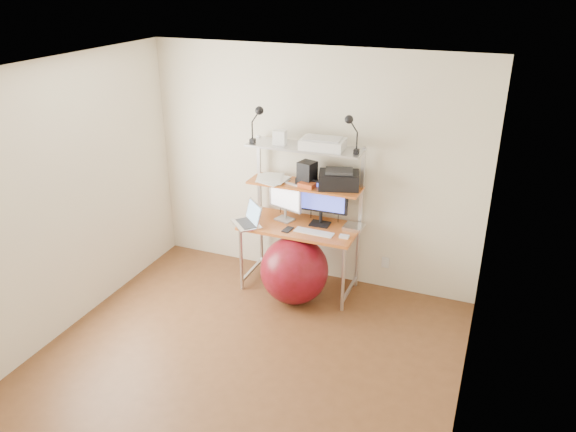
% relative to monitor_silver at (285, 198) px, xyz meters
% --- Properties ---
extents(room, '(3.60, 3.60, 3.60)m').
position_rel_monitor_silver_xyz_m(room, '(0.20, -1.52, 0.27)').
color(room, brown).
rests_on(room, ground).
extents(computer_desk, '(1.20, 0.60, 1.57)m').
position_rel_monitor_silver_xyz_m(computer_desk, '(0.20, -0.02, -0.03)').
color(computer_desk, '#C95B27').
rests_on(computer_desk, ground).
extents(desktop, '(1.20, 0.60, 0.00)m').
position_rel_monitor_silver_xyz_m(desktop, '(0.20, -0.08, -0.24)').
color(desktop, '#C95B27').
rests_on(desktop, computer_desk).
extents(mid_shelf, '(1.18, 0.34, 0.00)m').
position_rel_monitor_silver_xyz_m(mid_shelf, '(0.20, 0.05, 0.17)').
color(mid_shelf, '#C95B27').
rests_on(mid_shelf, computer_desk).
extents(top_shelf, '(1.18, 0.34, 0.00)m').
position_rel_monitor_silver_xyz_m(top_shelf, '(0.20, 0.05, 0.57)').
color(top_shelf, '#BBBBC0').
rests_on(top_shelf, computer_desk).
extents(floor, '(3.60, 3.60, 0.00)m').
position_rel_monitor_silver_xyz_m(floor, '(0.20, -1.52, -0.98)').
color(floor, brown).
rests_on(floor, ground).
extents(wall_outlet, '(0.08, 0.01, 0.12)m').
position_rel_monitor_silver_xyz_m(wall_outlet, '(1.05, 0.26, -0.68)').
color(wall_outlet, silver).
rests_on(wall_outlet, room).
extents(monitor_silver, '(0.40, 0.19, 0.45)m').
position_rel_monitor_silver_xyz_m(monitor_silver, '(0.00, 0.00, 0.00)').
color(monitor_silver, '#BABBC0').
rests_on(monitor_silver, desktop).
extents(monitor_black, '(0.56, 0.16, 0.56)m').
position_rel_monitor_silver_xyz_m(monitor_black, '(0.38, 0.03, 0.04)').
color(monitor_black, black).
rests_on(monitor_black, desktop).
extents(laptop, '(0.43, 0.42, 0.29)m').
position_rel_monitor_silver_xyz_m(laptop, '(-0.30, -0.25, -0.19)').
color(laptop, silver).
rests_on(laptop, desktop).
extents(keyboard, '(0.41, 0.13, 0.01)m').
position_rel_monitor_silver_xyz_m(keyboard, '(0.39, -0.20, -0.24)').
color(keyboard, silver).
rests_on(keyboard, desktop).
extents(mouse, '(0.10, 0.06, 0.03)m').
position_rel_monitor_silver_xyz_m(mouse, '(0.71, -0.20, -0.23)').
color(mouse, silver).
rests_on(mouse, desktop).
extents(mac_mini, '(0.20, 0.20, 0.04)m').
position_rel_monitor_silver_xyz_m(mac_mini, '(0.74, 0.05, -0.22)').
color(mac_mini, silver).
rests_on(mac_mini, desktop).
extents(phone, '(0.09, 0.15, 0.01)m').
position_rel_monitor_silver_xyz_m(phone, '(0.12, -0.24, -0.24)').
color(phone, black).
rests_on(phone, desktop).
extents(printer, '(0.46, 0.37, 0.19)m').
position_rel_monitor_silver_xyz_m(printer, '(0.55, 0.07, 0.26)').
color(printer, black).
rests_on(printer, mid_shelf).
extents(nas_cube, '(0.19, 0.19, 0.23)m').
position_rel_monitor_silver_xyz_m(nas_cube, '(0.21, 0.07, 0.29)').
color(nas_cube, black).
rests_on(nas_cube, mid_shelf).
extents(red_box, '(0.18, 0.14, 0.05)m').
position_rel_monitor_silver_xyz_m(red_box, '(0.25, -0.03, 0.19)').
color(red_box, '#B4441C').
rests_on(red_box, mid_shelf).
extents(scanner, '(0.44, 0.30, 0.11)m').
position_rel_monitor_silver_xyz_m(scanner, '(0.38, 0.03, 0.62)').
color(scanner, silver).
rests_on(scanner, top_shelf).
extents(box_white, '(0.13, 0.11, 0.15)m').
position_rel_monitor_silver_xyz_m(box_white, '(-0.06, 0.01, 0.64)').
color(box_white, silver).
rests_on(box_white, top_shelf).
extents(box_grey, '(0.14, 0.14, 0.11)m').
position_rel_monitor_silver_xyz_m(box_grey, '(-0.08, 0.10, 0.62)').
color(box_grey, '#2E2E30').
rests_on(box_grey, top_shelf).
extents(clip_lamp_left, '(0.15, 0.09, 0.39)m').
position_rel_monitor_silver_xyz_m(clip_lamp_left, '(-0.27, -0.06, 0.85)').
color(clip_lamp_left, black).
rests_on(clip_lamp_left, top_shelf).
extents(clip_lamp_right, '(0.15, 0.08, 0.37)m').
position_rel_monitor_silver_xyz_m(clip_lamp_right, '(0.67, -0.02, 0.84)').
color(clip_lamp_right, black).
rests_on(clip_lamp_right, top_shelf).
extents(exercise_ball, '(0.70, 0.70, 0.70)m').
position_rel_monitor_silver_xyz_m(exercise_ball, '(0.24, -0.34, -0.63)').
color(exercise_ball, maroon).
rests_on(exercise_ball, floor).
extents(paper_stack, '(0.40, 0.41, 0.02)m').
position_rel_monitor_silver_xyz_m(paper_stack, '(-0.16, 0.04, 0.18)').
color(paper_stack, white).
rests_on(paper_stack, mid_shelf).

